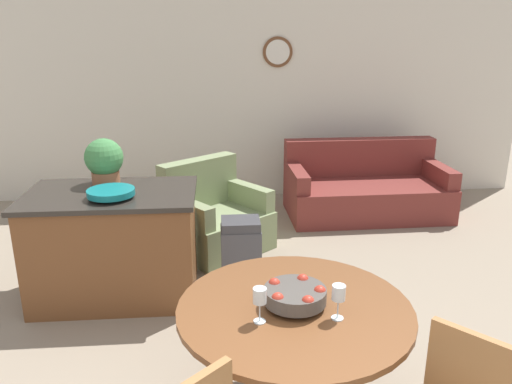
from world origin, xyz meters
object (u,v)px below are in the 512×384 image
Objects in this scene: fruit_bowl at (295,295)px; couch at (365,190)px; kitchen_island at (115,244)px; teal_bowl at (111,192)px; potted_plant at (104,160)px; armchair at (215,220)px; dining_table at (294,334)px; trash_bin at (241,255)px; wine_glass_right at (339,294)px; wine_glass_left at (260,297)px.

fruit_bowl is 3.80m from couch.
kitchen_island is 0.71× the size of couch.
teal_bowl is at bearing -75.82° from kitchen_island.
potted_plant reaches higher than armchair.
fruit_bowl is 2.10m from kitchen_island.
potted_plant reaches higher than teal_bowl.
dining_table is 3.79× the size of fruit_bowl.
teal_bowl is 0.19× the size of couch.
teal_bowl reaches higher than armchair.
teal_bowl is at bearing -171.46° from trash_bin.
wine_glass_right is 0.16× the size of armchair.
fruit_bowl is 0.17× the size of couch.
couch is at bearing 67.31° from fruit_bowl.
dining_table is 1.94× the size of trash_bin.
wine_glass_left is at bearing -57.24° from teal_bowl.
teal_bowl is 3.42m from couch.
teal_bowl reaches higher than trash_bin.
teal_bowl is 1.22m from trash_bin.
armchair is at bearing 103.07° from wine_glass_right.
potted_plant is at bearing -151.37° from couch.
potted_plant is (-0.12, 0.40, 0.16)m from teal_bowl.
wine_glass_right is 0.14× the size of kitchen_island.
kitchen_island is 1.13× the size of armchair.
armchair is (-0.22, 2.70, -0.60)m from wine_glass_left.
couch is (2.80, 1.60, -0.84)m from potted_plant.
potted_plant reaches higher than trash_bin.
wine_glass_right reaches higher than armchair.
fruit_bowl is at bearing -54.11° from potted_plant.
teal_bowl is (-1.23, 1.47, 0.14)m from fruit_bowl.
wine_glass_left is 0.16× the size of armchair.
wine_glass_left is (-0.20, -0.13, 0.07)m from fruit_bowl.
kitchen_island is (-1.27, 1.62, -0.37)m from fruit_bowl.
potted_plant reaches higher than dining_table.
dining_table is at bearing 137.56° from fruit_bowl.
kitchen_island is at bearing -170.57° from armchair.
kitchen_island is (-1.27, 1.62, -0.12)m from dining_table.
kitchen_island is at bearing 179.75° from trash_bin.
teal_bowl is at bearing 130.06° from dining_table.
kitchen_island is 1.27m from armchair.
fruit_bowl is at bearing -82.71° from trash_bin.
armchair is (-0.43, 2.56, -0.29)m from dining_table.
dining_table is 0.92× the size of kitchen_island.
fruit_bowl is at bearing -49.94° from teal_bowl.
dining_table is 0.24m from fruit_bowl.
armchair is at bearing 99.48° from fruit_bowl.
wine_glass_right reaches higher than dining_table.
trash_bin is at bearing 90.14° from wine_glass_left.
wine_glass_left is 0.51× the size of teal_bowl.
potted_plant is at bearing 167.82° from trash_bin.
wine_glass_left is 1.00× the size of wine_glass_right.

